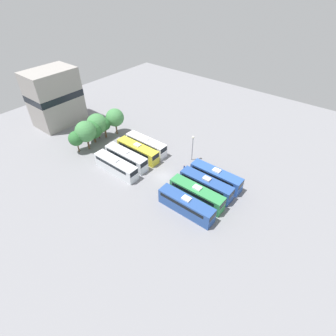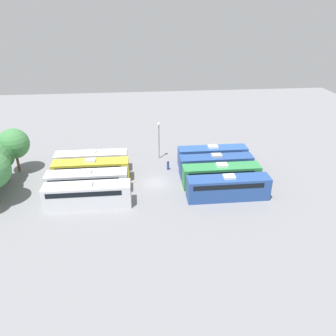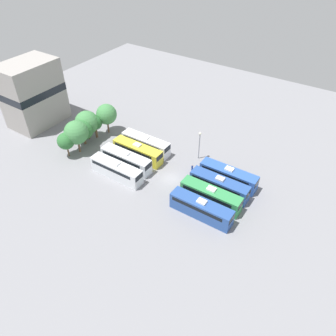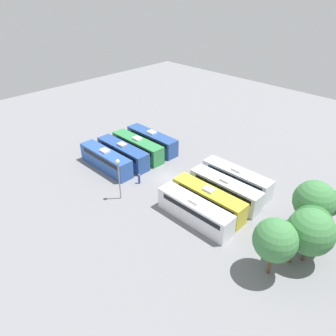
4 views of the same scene
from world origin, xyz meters
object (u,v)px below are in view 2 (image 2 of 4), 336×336
bus_7 (92,161)px  worker_person (168,165)px  bus_2 (216,165)px  bus_3 (212,156)px  light_pole (159,134)px  bus_4 (87,194)px  tree_4 (2,158)px  tree_5 (14,144)px  bus_1 (221,175)px  bus_6 (91,170)px  bus_5 (87,182)px  bus_0 (228,187)px

bus_7 → worker_person: (-0.81, -12.32, -0.98)m
bus_2 → bus_3: 3.51m
light_pole → bus_4: bearing=143.4°
worker_person → light_pole: size_ratio=0.26×
tree_4 → bus_7: bearing=-80.1°
worker_person → tree_5: 24.54m
bus_1 → bus_4: (-3.72, 19.04, 0.00)m
bus_3 → worker_person: size_ratio=6.71×
bus_7 → tree_4: size_ratio=2.01×
light_pole → bus_6: bearing=122.9°
bus_3 → bus_7: same height
worker_person → light_pole: 6.08m
bus_1 → bus_5: same height
bus_0 → bus_1: (3.68, 0.08, 0.00)m
bus_6 → worker_person: bearing=-78.5°
bus_3 → tree_5: 31.81m
bus_7 → worker_person: bearing=-93.8°
bus_5 → worker_person: bearing=-63.4°
tree_4 → tree_5: size_ratio=0.78×
light_pole → bus_3: bearing=-113.3°
bus_6 → bus_7: bearing=4.7°
bus_4 → bus_7: (10.55, 0.57, 0.00)m
bus_4 → tree_5: (11.50, 12.38, 3.11)m
bus_7 → tree_5: 12.25m
bus_1 → bus_7: 20.76m
bus_3 → bus_4: 22.01m
worker_person → tree_5: bearing=85.8°
bus_2 → bus_6: 19.36m
bus_2 → bus_5: same height
bus_4 → tree_5: size_ratio=1.57×
bus_2 → tree_5: tree_5 is taller
tree_5 → bus_0: bearing=-110.0°
bus_4 → light_pole: size_ratio=1.73×
worker_person → tree_5: tree_5 is taller
bus_0 → tree_5: bearing=70.0°
bus_3 → light_pole: bearing=66.7°
bus_0 → bus_1: bearing=1.3°
bus_2 → bus_6: bearing=89.6°
tree_4 → bus_2: bearing=-92.1°
bus_6 → bus_2: bearing=-90.4°
worker_person → bus_0: bearing=-142.7°
bus_0 → bus_6: 20.73m
bus_3 → tree_5: size_ratio=1.57×
bus_2 → light_pole: 11.44m
bus_6 → bus_3: bearing=-80.3°
light_pole → tree_4: bearing=104.2°
bus_4 → tree_5: 17.18m
bus_0 → bus_6: (7.24, 19.43, 0.00)m
bus_2 → bus_7: (3.42, 19.63, 0.00)m
bus_0 → worker_person: bus_0 is taller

